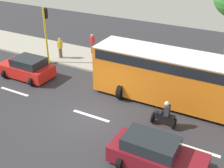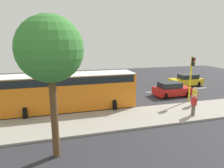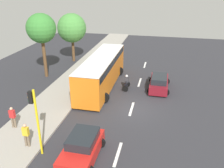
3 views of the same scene
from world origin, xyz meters
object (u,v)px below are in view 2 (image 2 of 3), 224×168
Objects in this scene: car_yellow_cab at (186,80)px; car_red at (171,90)px; car_maroon at (62,88)px; pedestrian_near_signal at (195,96)px; motorcycle at (70,95)px; pedestrian_by_tree at (194,104)px; traffic_light_corner at (192,73)px; street_tree_north at (50,50)px; city_bus at (70,89)px.

car_red is (3.95, -4.73, -0.00)m from car_yellow_cab.
car_maroon is 13.91m from pedestrian_near_signal.
car_maroon is 2.77× the size of motorcycle.
pedestrian_by_tree reaches higher than motorcycle.
motorcycle is 0.91× the size of pedestrian_by_tree.
pedestrian_by_tree is at bearing -32.73° from traffic_light_corner.
motorcycle is (2.98, -15.44, -0.07)m from car_yellow_cab.
pedestrian_by_tree is at bearing 43.45° from car_maroon.
street_tree_north is (5.87, -12.44, 2.52)m from traffic_light_corner.
city_bus is 7.19× the size of motorcycle.
car_maroon is 12.17m from car_red.
car_red is 0.87× the size of traffic_light_corner.
pedestrian_by_tree is (5.96, -1.81, 0.35)m from car_red.
pedestrian_near_signal and pedestrian_by_tree have the same top height.
traffic_light_corner is (1.11, 11.12, 1.08)m from city_bus.
car_maroon is 13.67m from street_tree_north.
pedestrian_by_tree is (6.93, 8.90, 0.42)m from motorcycle.
traffic_light_corner is 13.98m from street_tree_north.
car_red is at bearing 84.81° from motorcycle.
traffic_light_corner is at bearing 71.33° from motorcycle.
pedestrian_near_signal is (7.77, -4.79, 0.35)m from car_yellow_cab.
pedestrian_by_tree is 0.24× the size of street_tree_north.
motorcycle is 11.28m from pedestrian_by_tree.
motorcycle reaches higher than car_red.
street_tree_north reaches higher than pedestrian_by_tree.
street_tree_north is at bearing -3.37° from car_maroon.
car_yellow_cab is at bearing 100.91° from motorcycle.
car_yellow_cab is 0.61× the size of street_tree_north.
car_maroon is at bearing -136.55° from pedestrian_by_tree.
pedestrian_near_signal is (4.79, 10.65, 0.42)m from motorcycle.
car_red is 3.83m from pedestrian_near_signal.
traffic_light_corner reaches higher than city_bus.
pedestrian_near_signal is at bearing 140.67° from pedestrian_by_tree.
pedestrian_by_tree is at bearing 64.38° from city_bus.
pedestrian_near_signal reaches higher than motorcycle.
motorcycle is 0.34× the size of traffic_light_corner.
traffic_light_corner reaches higher than car_red.
city_bus is 2.44× the size of traffic_light_corner.
pedestrian_near_signal is at bearing 111.54° from street_tree_north.
car_red is (4.19, 11.43, 0.00)m from car_maroon.
motorcycle is (-0.97, -10.71, -0.07)m from car_red.
city_bus is at bearing -70.34° from car_yellow_cab.
car_red is 2.55× the size of motorcycle.
traffic_light_corner is 0.63× the size of street_tree_north.
city_bus is at bearing 169.27° from street_tree_north.
car_maroon is 2.50× the size of pedestrian_near_signal.
motorcycle is (-2.59, 0.15, -1.20)m from city_bus.
street_tree_north is (12.55, -16.91, 4.74)m from car_yellow_cab.
car_maroon is at bearing -120.65° from traffic_light_corner.
city_bus is 10.06m from pedestrian_by_tree.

